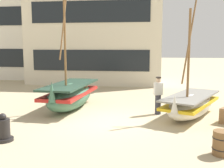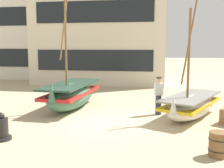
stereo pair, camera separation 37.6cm
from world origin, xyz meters
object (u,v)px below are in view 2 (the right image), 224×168
at_px(fishing_boat_centre_large, 191,105).
at_px(wooden_barrel, 218,144).
at_px(capstan_winch, 1,129).
at_px(harbor_building_annex, 40,38).
at_px(fisherman_by_hull, 159,96).
at_px(harbor_building_main, 101,38).
at_px(fishing_boat_near_left, 71,95).

xyz_separation_m(fishing_boat_centre_large, wooden_barrel, (0.29, -4.24, -0.19)).
distance_m(fishing_boat_centre_large, capstan_winch, 7.53).
height_order(fishing_boat_centre_large, capstan_winch, fishing_boat_centre_large).
xyz_separation_m(capstan_winch, harbor_building_annex, (-6.58, 18.00, 3.39)).
xyz_separation_m(fisherman_by_hull, harbor_building_annex, (-11.60, 13.74, 2.92)).
distance_m(fisherman_by_hull, capstan_winch, 6.60).
bearing_deg(fisherman_by_hull, fishing_boat_centre_large, -11.63).
relative_size(fisherman_by_hull, harbor_building_main, 0.15).
bearing_deg(fisherman_by_hull, harbor_building_annex, 130.17).
relative_size(capstan_winch, wooden_barrel, 1.31).
relative_size(fishing_boat_centre_large, harbor_building_main, 0.45).
relative_size(wooden_barrel, harbor_building_annex, 0.06).
distance_m(fishing_boat_near_left, fisherman_by_hull, 4.23).
bearing_deg(fishing_boat_centre_large, capstan_winch, -148.11).
distance_m(fishing_boat_centre_large, wooden_barrel, 4.26).
distance_m(fishing_boat_near_left, harbor_building_main, 10.78).
height_order(fishing_boat_near_left, wooden_barrel, fishing_boat_near_left).
bearing_deg(wooden_barrel, fishing_boat_centre_large, 93.91).
height_order(fishing_boat_near_left, fisherman_by_hull, fishing_boat_near_left).
distance_m(fisherman_by_hull, harbor_building_main, 12.22).
bearing_deg(fishing_boat_near_left, capstan_winch, -99.84).
bearing_deg(harbor_building_main, fisherman_by_hull, -65.94).
height_order(fisherman_by_hull, wooden_barrel, fisherman_by_hull).
height_order(fishing_boat_near_left, fishing_boat_centre_large, fishing_boat_near_left).
height_order(wooden_barrel, harbor_building_main, harbor_building_main).
bearing_deg(fisherman_by_hull, capstan_winch, -139.67).
distance_m(fishing_boat_near_left, capstan_winch, 4.86).
bearing_deg(wooden_barrel, harbor_building_annex, 125.98).
bearing_deg(harbor_building_main, capstan_winch, -90.67).
relative_size(fishing_boat_near_left, wooden_barrel, 9.12).
bearing_deg(fisherman_by_hull, wooden_barrel, -69.81).
relative_size(fishing_boat_centre_large, capstan_winch, 5.40).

